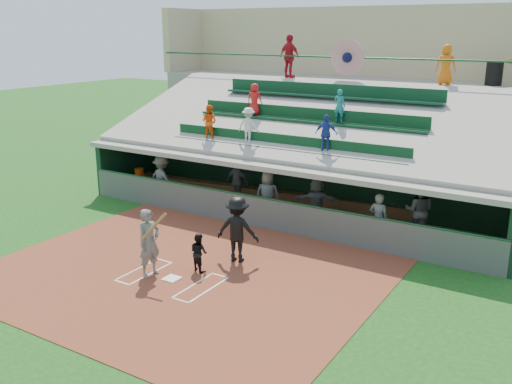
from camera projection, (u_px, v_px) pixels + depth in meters
The scene contains 22 objects.
ground at pixel (172, 280), 15.97m from camera, with size 100.00×100.00×0.00m, color #164914.
dirt_slab at pixel (183, 273), 16.38m from camera, with size 11.00×9.00×0.02m, color brown.
home_plate at pixel (172, 279), 15.96m from camera, with size 0.43×0.43×0.03m, color white.
batters_box_chalk at pixel (172, 279), 15.97m from camera, with size 2.65×1.85×0.01m.
dugout_floor at pixel (287, 215), 21.50m from camera, with size 16.00×3.50×0.04m, color gray.
concourse_slab at pixel (357, 129), 26.40m from camera, with size 20.00×3.00×4.60m, color gray.
grandstand at pixel (330, 140), 23.97m from camera, with size 20.40×10.40×7.80m.
batter_at_plate at pixel (149, 243), 15.98m from camera, with size 0.91×0.81×1.95m.
catcher at pixel (199, 252), 16.39m from camera, with size 0.55×0.43×1.13m, color black.
home_umpire at pixel (237, 229), 16.99m from camera, with size 1.29×0.74×2.00m, color black.
dugout_bench at pixel (298, 199), 22.64m from camera, with size 14.91×0.45×0.45m, color brown.
white_table at pixel (139, 184), 24.47m from camera, with size 0.72×0.54×0.63m, color silver.
water_cooler at pixel (139, 173), 24.30m from camera, with size 0.38×0.38×0.38m, color #CB450B.
dugout_player_a at pixel (162, 179), 22.83m from camera, with size 1.22×0.70×1.89m, color #565853.
dugout_player_b at pixel (238, 182), 22.64m from camera, with size 1.03×0.43×1.76m, color #5E615B.
dugout_player_c at pixel (268, 195), 20.72m from camera, with size 0.89×0.58×1.82m, color #5C5F5A.
dugout_player_d at pixel (316, 201), 20.17m from camera, with size 1.59×0.51×1.72m, color #585A55.
dugout_player_e at pixel (378, 219), 18.29m from camera, with size 0.62×0.41×1.71m, color #5D605A.
dugout_player_f at pixel (419, 211), 18.78m from camera, with size 0.94×0.73×1.93m, color #545752.
trash_bin at pixel (494, 73), 22.60m from camera, with size 0.64×0.64×0.96m, color black.
concourse_staff_a at pixel (290, 56), 25.96m from camera, with size 1.14×0.47×1.94m, color #AC131D.
concourse_staff_b at pixel (446, 65), 22.70m from camera, with size 0.78×0.51×1.61m, color orange.
Camera 1 is at (9.69, -11.27, 6.77)m, focal length 40.00 mm.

